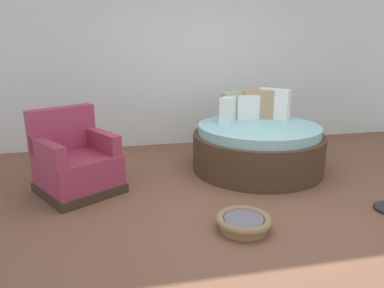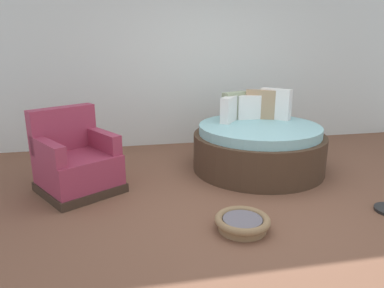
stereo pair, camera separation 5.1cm
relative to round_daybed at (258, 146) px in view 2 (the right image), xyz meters
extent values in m
cube|color=brown|center=(-0.50, -1.01, -0.33)|extent=(8.00, 8.00, 0.02)
cube|color=silver|center=(-0.50, 1.50, 1.23)|extent=(8.00, 0.12, 3.11)
cylinder|color=#473323|center=(0.00, -0.02, -0.08)|extent=(1.73, 1.73, 0.49)
cylinder|color=#8CC6CC|center=(0.00, -0.02, 0.23)|extent=(1.59, 1.59, 0.12)
cube|color=white|center=(0.35, 0.31, 0.50)|extent=(0.38, 0.39, 0.42)
cube|color=tan|center=(0.15, 0.38, 0.49)|extent=(0.42, 0.26, 0.40)
cube|color=white|center=(-0.02, 0.38, 0.46)|extent=(0.34, 0.13, 0.34)
cube|color=#93A37F|center=(-0.22, 0.41, 0.48)|extent=(0.39, 0.28, 0.38)
cube|color=white|center=(-0.35, 0.24, 0.46)|extent=(0.30, 0.35, 0.34)
cube|color=#38281E|center=(-2.28, -0.33, -0.27)|extent=(1.10, 1.10, 0.10)
cube|color=#99334C|center=(-2.28, -0.33, -0.05)|extent=(1.05, 1.05, 0.34)
cube|color=#99334C|center=(-2.45, -0.07, 0.37)|extent=(0.73, 0.54, 0.50)
cube|color=#99334C|center=(-2.55, -0.50, 0.23)|extent=(0.46, 0.64, 0.22)
cube|color=#99334C|center=(-2.01, -0.16, 0.23)|extent=(0.46, 0.64, 0.22)
cylinder|color=#8E704C|center=(-0.74, -1.53, -0.29)|extent=(0.44, 0.44, 0.06)
torus|color=#8E704C|center=(-0.74, -1.53, -0.23)|extent=(0.51, 0.51, 0.07)
cylinder|color=slate|center=(-0.74, -1.53, -0.24)|extent=(0.36, 0.36, 0.05)
camera|label=1|loc=(-1.81, -4.30, 1.34)|focal=33.36mm
camera|label=2|loc=(-1.76, -4.31, 1.34)|focal=33.36mm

